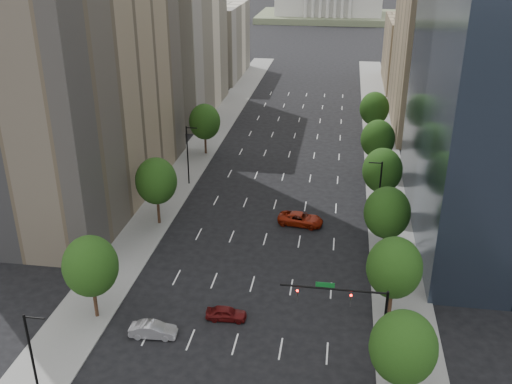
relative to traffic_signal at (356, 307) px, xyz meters
The scene contains 23 objects.
sidewalk_left 40.05m from the traffic_signal, 130.94° to the left, with size 6.00×200.00×0.15m, color slate.
sidewalk_right 30.84m from the traffic_signal, 80.59° to the left, with size 6.00×200.00×0.15m, color slate.
midrise_cream_left 82.12m from the traffic_signal, 115.95° to the left, with size 14.00×30.00×35.00m, color beige.
filler_left 111.86m from the traffic_signal, 108.53° to the left, with size 14.00×26.00×18.00m, color beige.
parking_tan_right 72.16m from the traffic_signal, 78.32° to the left, with size 14.00×30.00×30.00m, color #8C7759.
filler_right 104.05m from the traffic_signal, 82.00° to the left, with size 14.00×26.00×16.00m, color #8C7759.
tree_right_0 6.09m from the traffic_signal, 55.21° to the right, with size 5.20×5.20×8.39m.
tree_right_1 6.96m from the traffic_signal, 59.96° to the left, with size 5.20×5.20×8.75m.
tree_right_2 18.34m from the traffic_signal, 79.09° to the left, with size 5.20×5.20×8.61m.
tree_right_3 30.21m from the traffic_signal, 83.40° to the left, with size 5.20×5.20×8.89m.
tree_right_4 44.14m from the traffic_signal, 85.49° to the left, with size 5.20×5.20×8.46m.
tree_right_5 60.11m from the traffic_signal, 86.69° to the left, with size 5.20×5.20×8.75m.
tree_left_0 24.62m from the traffic_signal, behind, with size 5.20×5.20×8.75m.
tree_left_1 32.96m from the traffic_signal, 138.11° to the left, with size 5.20×5.20×8.97m.
tree_left_2 53.91m from the traffic_signal, 117.07° to the left, with size 5.20×5.20×8.68m.
streetlight_rn 25.17m from the traffic_signal, 83.37° to the left, with size 1.70×0.20×9.00m.
streetlight_ls 25.97m from the traffic_signal, 157.36° to the right, with size 1.70×0.20×9.00m.
streetlight_ln 42.42m from the traffic_signal, 124.40° to the left, with size 1.70×0.20×9.00m.
traffic_signal is the anchor object (origin of this frame).
foothills 571.52m from the traffic_signal, 87.57° to the left, with size 720.00×413.00×263.00m.
car_maroon 13.34m from the traffic_signal, 163.52° to the left, with size 1.58×3.93×1.34m, color #510D0D.
car_silver 18.72m from the traffic_signal, behind, with size 1.52×4.36×1.44m, color #9B9BA0.
car_red_far 25.75m from the traffic_signal, 105.04° to the left, with size 2.65×5.75×1.60m, color maroon.
Camera 1 is at (8.25, -11.33, 34.04)m, focal length 40.48 mm.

